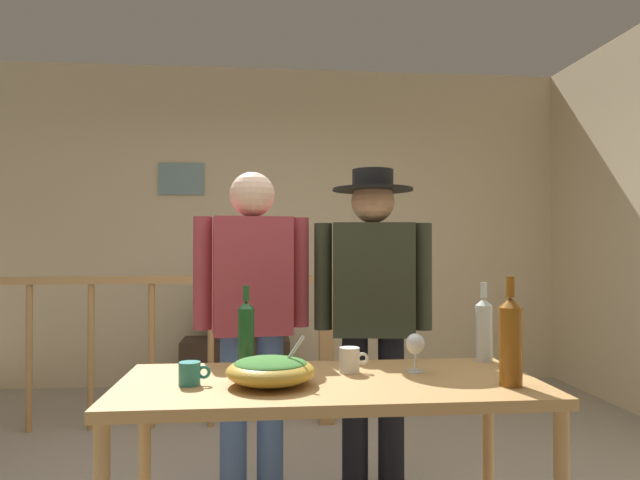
{
  "coord_description": "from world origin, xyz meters",
  "views": [
    {
      "loc": [
        -0.07,
        -2.56,
        1.22
      ],
      "look_at": [
        0.16,
        -0.09,
        1.26
      ],
      "focal_mm": 32.31,
      "sensor_mm": 36.0,
      "label": 1
    }
  ],
  "objects_px": {
    "mug_white": "(350,360)",
    "person_standing_right": "(373,301)",
    "framed_picture": "(181,179)",
    "person_standing_left": "(252,306)",
    "serving_table": "(329,399)",
    "stair_railing": "(184,332)",
    "wine_bottle_green": "(246,332)",
    "salad_bowl": "(271,369)",
    "mug_teal": "(190,373)",
    "wine_glass": "(415,346)",
    "tv_console": "(236,366)",
    "flat_screen_tv": "(236,307)",
    "wine_bottle_amber": "(511,340)",
    "wine_bottle_clear": "(484,328)"
  },
  "relations": [
    {
      "from": "wine_bottle_clear",
      "to": "wine_bottle_amber",
      "type": "relative_size",
      "value": 0.88
    },
    {
      "from": "mug_white",
      "to": "stair_railing",
      "type": "bearing_deg",
      "value": 116.15
    },
    {
      "from": "wine_bottle_clear",
      "to": "wine_bottle_amber",
      "type": "xyz_separation_m",
      "value": [
        -0.08,
        -0.44,
        0.02
      ]
    },
    {
      "from": "flat_screen_tv",
      "to": "serving_table",
      "type": "bearing_deg",
      "value": -80.22
    },
    {
      "from": "serving_table",
      "to": "person_standing_left",
      "type": "height_order",
      "value": "person_standing_left"
    },
    {
      "from": "mug_white",
      "to": "person_standing_right",
      "type": "relative_size",
      "value": 0.07
    },
    {
      "from": "wine_bottle_amber",
      "to": "wine_bottle_clear",
      "type": "bearing_deg",
      "value": 80.3
    },
    {
      "from": "stair_railing",
      "to": "tv_console",
      "type": "height_order",
      "value": "stair_railing"
    },
    {
      "from": "framed_picture",
      "to": "wine_bottle_green",
      "type": "bearing_deg",
      "value": -76.71
    },
    {
      "from": "salad_bowl",
      "to": "mug_teal",
      "type": "relative_size",
      "value": 2.82
    },
    {
      "from": "tv_console",
      "to": "flat_screen_tv",
      "type": "relative_size",
      "value": 1.42
    },
    {
      "from": "person_standing_right",
      "to": "wine_glass",
      "type": "bearing_deg",
      "value": 101.34
    },
    {
      "from": "serving_table",
      "to": "salad_bowl",
      "type": "distance_m",
      "value": 0.26
    },
    {
      "from": "framed_picture",
      "to": "wine_bottle_amber",
      "type": "xyz_separation_m",
      "value": [
        1.61,
        -3.28,
        -0.94
      ]
    },
    {
      "from": "salad_bowl",
      "to": "wine_glass",
      "type": "distance_m",
      "value": 0.59
    },
    {
      "from": "wine_bottle_clear",
      "to": "person_standing_right",
      "type": "distance_m",
      "value": 0.6
    },
    {
      "from": "wine_bottle_amber",
      "to": "mug_teal",
      "type": "bearing_deg",
      "value": 173.94
    },
    {
      "from": "wine_bottle_clear",
      "to": "wine_bottle_green",
      "type": "xyz_separation_m",
      "value": [
        -1.01,
        -0.0,
        -0.0
      ]
    },
    {
      "from": "salad_bowl",
      "to": "wine_bottle_clear",
      "type": "xyz_separation_m",
      "value": [
        0.92,
        0.35,
        0.09
      ]
    },
    {
      "from": "framed_picture",
      "to": "wine_bottle_amber",
      "type": "distance_m",
      "value": 3.77
    },
    {
      "from": "stair_railing",
      "to": "wine_bottle_green",
      "type": "distance_m",
      "value": 1.72
    },
    {
      "from": "tv_console",
      "to": "salad_bowl",
      "type": "xyz_separation_m",
      "value": [
        0.26,
        -2.89,
        0.57
      ]
    },
    {
      "from": "wine_glass",
      "to": "mug_teal",
      "type": "xyz_separation_m",
      "value": [
        -0.85,
        -0.13,
        -0.06
      ]
    },
    {
      "from": "wine_bottle_green",
      "to": "person_standing_left",
      "type": "distance_m",
      "value": 0.45
    },
    {
      "from": "serving_table",
      "to": "flat_screen_tv",
      "type": "bearing_deg",
      "value": 99.78
    },
    {
      "from": "serving_table",
      "to": "wine_glass",
      "type": "bearing_deg",
      "value": 14.42
    },
    {
      "from": "wine_glass",
      "to": "stair_railing",
      "type": "bearing_deg",
      "value": 122.0
    },
    {
      "from": "wine_bottle_green",
      "to": "mug_white",
      "type": "height_order",
      "value": "wine_bottle_green"
    },
    {
      "from": "wine_glass",
      "to": "wine_bottle_amber",
      "type": "height_order",
      "value": "wine_bottle_amber"
    },
    {
      "from": "salad_bowl",
      "to": "stair_railing",
      "type": "bearing_deg",
      "value": 106.15
    },
    {
      "from": "framed_picture",
      "to": "serving_table",
      "type": "relative_size",
      "value": 0.26
    },
    {
      "from": "wine_bottle_green",
      "to": "person_standing_right",
      "type": "bearing_deg",
      "value": 36.18
    },
    {
      "from": "tv_console",
      "to": "wine_bottle_green",
      "type": "relative_size",
      "value": 2.72
    },
    {
      "from": "wine_glass",
      "to": "wine_bottle_clear",
      "type": "bearing_deg",
      "value": 28.31
    },
    {
      "from": "wine_bottle_green",
      "to": "mug_teal",
      "type": "relative_size",
      "value": 2.95
    },
    {
      "from": "wine_glass",
      "to": "tv_console",
      "type": "bearing_deg",
      "value": 106.85
    },
    {
      "from": "tv_console",
      "to": "mug_teal",
      "type": "bearing_deg",
      "value": -90.35
    },
    {
      "from": "mug_teal",
      "to": "flat_screen_tv",
      "type": "bearing_deg",
      "value": 89.64
    },
    {
      "from": "stair_railing",
      "to": "wine_bottle_clear",
      "type": "height_order",
      "value": "stair_railing"
    },
    {
      "from": "wine_bottle_clear",
      "to": "flat_screen_tv",
      "type": "bearing_deg",
      "value": 115.15
    },
    {
      "from": "wine_bottle_clear",
      "to": "person_standing_right",
      "type": "bearing_deg",
      "value": 131.79
    },
    {
      "from": "flat_screen_tv",
      "to": "wine_bottle_green",
      "type": "bearing_deg",
      "value": -86.19
    },
    {
      "from": "framed_picture",
      "to": "person_standing_left",
      "type": "xyz_separation_m",
      "value": [
        0.69,
        -2.39,
        -0.91
      ]
    },
    {
      "from": "wine_bottle_clear",
      "to": "wine_bottle_green",
      "type": "distance_m",
      "value": 1.01
    },
    {
      "from": "stair_railing",
      "to": "flat_screen_tv",
      "type": "bearing_deg",
      "value": 70.92
    },
    {
      "from": "tv_console",
      "to": "serving_table",
      "type": "height_order",
      "value": "serving_table"
    },
    {
      "from": "person_standing_left",
      "to": "wine_glass",
      "type": "bearing_deg",
      "value": 128.38
    },
    {
      "from": "mug_white",
      "to": "mug_teal",
      "type": "relative_size",
      "value": 1.02
    },
    {
      "from": "tv_console",
      "to": "flat_screen_tv",
      "type": "height_order",
      "value": "flat_screen_tv"
    },
    {
      "from": "stair_railing",
      "to": "mug_teal",
      "type": "relative_size",
      "value": 25.75
    }
  ]
}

